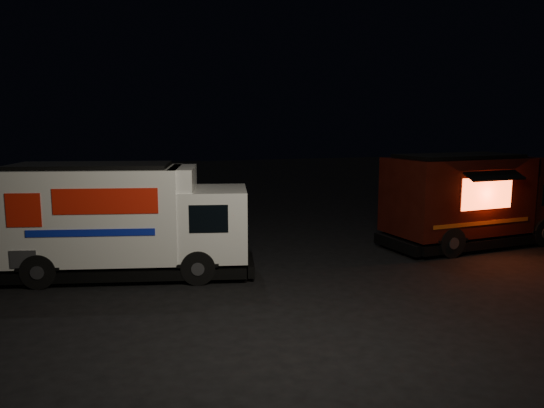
{
  "coord_description": "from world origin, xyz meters",
  "views": [
    {
      "loc": [
        -4.19,
        -11.19,
        3.82
      ],
      "look_at": [
        0.14,
        2.0,
        1.65
      ],
      "focal_mm": 35.0,
      "sensor_mm": 36.0,
      "label": 1
    }
  ],
  "objects": [
    {
      "name": "ground",
      "position": [
        0.0,
        0.0,
        0.0
      ],
      "size": [
        80.0,
        80.0,
        0.0
      ],
      "primitive_type": "plane",
      "color": "black",
      "rests_on": "ground"
    },
    {
      "name": "white_truck",
      "position": [
        -3.56,
        2.19,
        1.4
      ],
      "size": [
        6.52,
        3.5,
        2.81
      ],
      "primitive_type": null,
      "rotation": [
        0.0,
        0.0,
        -0.24
      ],
      "color": "silver",
      "rests_on": "ground"
    },
    {
      "name": "red_truck",
      "position": [
        6.94,
        2.28,
        1.42
      ],
      "size": [
        6.27,
        2.74,
        2.84
      ],
      "primitive_type": null,
      "rotation": [
        0.0,
        0.0,
        0.08
      ],
      "color": "#350E09",
      "rests_on": "ground"
    }
  ]
}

